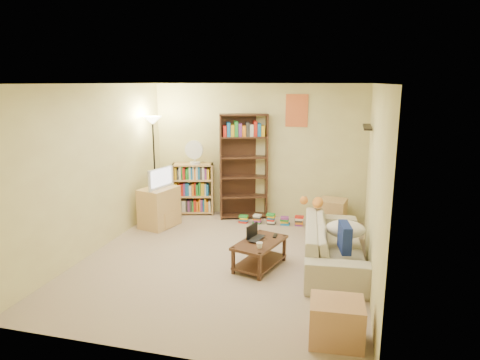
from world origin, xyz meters
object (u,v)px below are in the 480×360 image
object	(u,v)px
sofa	(334,244)
mug	(259,245)
end_cabinet	(336,322)
laptop	(260,239)
short_bookshelf	(193,189)
coffee_table	(260,251)
television	(158,178)
side_table	(332,214)
desk_fan	(194,152)
tall_bookshelf	(243,164)
tabby_cat	(315,202)
tv_stand	(159,207)

from	to	relation	value
sofa	mug	size ratio (longest dim) A/B	17.34
mug	end_cabinet	size ratio (longest dim) A/B	0.23
laptop	short_bookshelf	size ratio (longest dim) A/B	0.37
coffee_table	television	distance (m)	2.52
short_bookshelf	coffee_table	bearing A→B (deg)	-65.94
laptop	sofa	bearing A→B (deg)	-61.08
side_table	desk_fan	bearing A→B (deg)	176.79
tall_bookshelf	end_cabinet	xyz separation A→B (m)	(1.86, -3.67, -0.82)
laptop	side_table	distance (m)	2.11
desk_fan	side_table	xyz separation A→B (m)	(2.61, -0.15, -0.97)
coffee_table	end_cabinet	distance (m)	1.89
desk_fan	television	bearing A→B (deg)	-114.33
tabby_cat	desk_fan	xyz separation A→B (m)	(-2.37, 0.98, 0.55)
sofa	desk_fan	xyz separation A→B (m)	(-2.70, 1.74, 0.93)
tv_stand	end_cabinet	distance (m)	4.24
sofa	desk_fan	world-z (taller)	desk_fan
side_table	mug	bearing A→B (deg)	-111.23
tv_stand	tall_bookshelf	bearing A→B (deg)	48.58
television	tall_bookshelf	bearing A→B (deg)	-41.42
tall_bookshelf	end_cabinet	size ratio (longest dim) A/B	3.76
laptop	mug	world-z (taller)	mug
television	short_bookshelf	bearing A→B (deg)	-4.99
tv_stand	coffee_table	bearing A→B (deg)	-16.01
coffee_table	television	bearing A→B (deg)	165.41
coffee_table	end_cabinet	size ratio (longest dim) A/B	1.82
coffee_table	short_bookshelf	world-z (taller)	short_bookshelf
coffee_table	desk_fan	size ratio (longest dim) A/B	2.08
sofa	mug	distance (m)	1.12
end_cabinet	tv_stand	bearing A→B (deg)	138.69
tabby_cat	coffee_table	size ratio (longest dim) A/B	0.50
coffee_table	tall_bookshelf	world-z (taller)	tall_bookshelf
laptop	tall_bookshelf	bearing A→B (deg)	31.96
desk_fan	end_cabinet	size ratio (longest dim) A/B	0.88
mug	end_cabinet	xyz separation A→B (m)	(1.05, -1.29, -0.20)
laptop	end_cabinet	world-z (taller)	end_cabinet
sofa	tall_bookshelf	bearing A→B (deg)	39.23
tabby_cat	mug	world-z (taller)	tabby_cat
sofa	tabby_cat	size ratio (longest dim) A/B	4.46
mug	short_bookshelf	bearing A→B (deg)	127.25
tabby_cat	tall_bookshelf	world-z (taller)	tall_bookshelf
sofa	tall_bookshelf	xyz separation A→B (m)	(-1.75, 1.79, 0.74)
mug	short_bookshelf	size ratio (longest dim) A/B	0.12
television	end_cabinet	bearing A→B (deg)	-116.24
mug	tall_bookshelf	distance (m)	2.59
short_bookshelf	end_cabinet	distance (m)	4.66
laptop	tabby_cat	bearing A→B (deg)	-19.84
laptop	television	xyz separation A→B (m)	(-2.08, 1.21, 0.50)
laptop	desk_fan	world-z (taller)	desk_fan
coffee_table	short_bookshelf	xyz separation A→B (m)	(-1.77, 2.14, 0.26)
laptop	television	world-z (taller)	television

